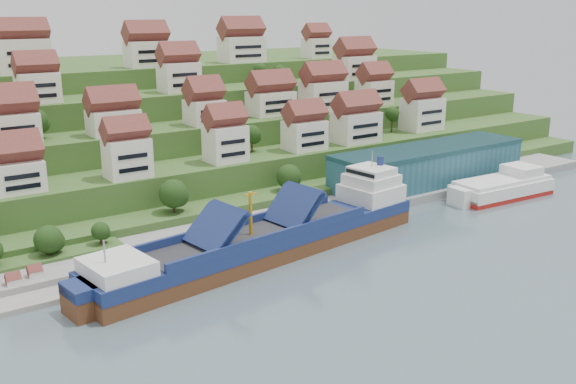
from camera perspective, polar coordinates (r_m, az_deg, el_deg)
ground at (r=136.32m, az=2.40°, el=-4.74°), size 300.00×300.00×0.00m
quay at (r=158.88m, az=4.90°, el=-1.35°), size 180.00×14.00×2.20m
pebble_beach at (r=124.49m, az=-23.31°, el=-7.92°), size 45.00×20.00×1.00m
hillside at (r=222.28m, az=-13.97°, el=5.74°), size 260.00×128.00×31.00m
hillside_village at (r=181.69m, az=-8.74°, el=8.18°), size 159.24×61.12×29.39m
hillside_trees at (r=160.61m, az=-10.40°, el=3.94°), size 135.79×62.29×30.50m
warehouse at (r=180.11m, az=12.42°, el=2.41°), size 60.00×15.00×10.00m
flagpole at (r=152.42m, az=5.59°, el=0.16°), size 1.28×0.16×8.00m
beach_huts at (r=122.45m, az=-24.18°, el=-7.60°), size 14.40×3.70×2.20m
cargo_ship at (r=130.49m, az=-1.21°, el=-4.17°), size 77.77×21.31×17.04m
second_ship at (r=179.59m, az=18.58°, el=0.37°), size 29.67×12.52×8.43m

